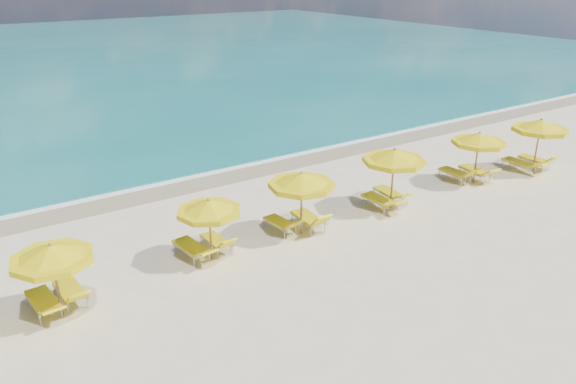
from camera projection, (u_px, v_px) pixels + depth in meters
ground_plane at (312, 237)px, 19.79m from camera, size 120.00×120.00×0.00m
ocean at (30, 60)px, 56.59m from camera, size 120.00×80.00×0.30m
wet_sand_band at (215, 176)px, 25.46m from camera, size 120.00×2.60×0.01m
foam_line at (207, 171)px, 26.07m from camera, size 120.00×1.20×0.03m
whitecap_near at (30, 146)px, 29.70m from camera, size 14.00×0.36×0.05m
whitecap_far at (208, 92)px, 42.35m from camera, size 18.00×0.30×0.05m
umbrella_1 at (52, 254)px, 14.62m from camera, size 2.55×2.55×2.23m
umbrella_2 at (209, 208)px, 17.63m from camera, size 2.38×2.38×2.13m
umbrella_3 at (302, 181)px, 19.24m from camera, size 2.70×2.70×2.37m
umbrella_4 at (394, 157)px, 21.38m from camera, size 2.58×2.58×2.47m
umbrella_5 at (479, 139)px, 23.99m from camera, size 2.47×2.47×2.32m
umbrella_6 at (540, 126)px, 25.34m from camera, size 2.60×2.60×2.50m
lounger_1_left at (44, 305)px, 15.41m from camera, size 0.76×1.95×0.70m
lounger_1_right at (71, 295)px, 15.88m from camera, size 0.70×1.85×0.83m
lounger_2_left at (192, 251)px, 18.28m from camera, size 0.83×2.02×0.73m
lounger_2_right at (216, 244)px, 18.79m from camera, size 0.61×1.68×0.79m
lounger_3_left at (281, 226)px, 20.09m from camera, size 0.72×1.77×0.79m
lounger_3_right at (309, 222)px, 20.34m from camera, size 0.78×1.93×0.94m
lounger_4_left at (380, 203)px, 21.98m from camera, size 0.66×1.95×0.72m
lounger_4_right at (389, 196)px, 22.72m from camera, size 0.78×1.91×0.67m
lounger_5_left at (455, 176)px, 24.81m from camera, size 0.66×1.86×0.90m
lounger_5_right at (475, 174)px, 25.05m from camera, size 0.90×2.02×0.82m
lounger_6_left at (520, 166)px, 26.03m from camera, size 0.73×2.08×0.74m
lounger_6_right at (535, 162)px, 26.53m from camera, size 0.65×1.81×0.87m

